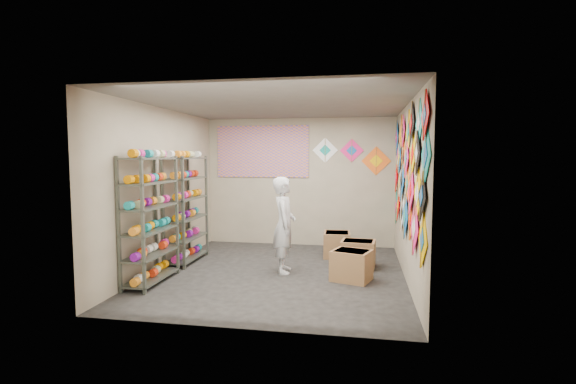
% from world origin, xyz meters
% --- Properties ---
extents(ground, '(4.50, 4.50, 0.00)m').
position_xyz_m(ground, '(0.00, 0.00, 0.00)').
color(ground, black).
extents(room_walls, '(4.50, 4.50, 4.50)m').
position_xyz_m(room_walls, '(0.00, 0.00, 1.64)').
color(room_walls, tan).
rests_on(room_walls, ground).
extents(shelf_rack_front, '(0.40, 1.10, 1.90)m').
position_xyz_m(shelf_rack_front, '(-1.78, -0.85, 0.95)').
color(shelf_rack_front, '#4C5147').
rests_on(shelf_rack_front, ground).
extents(shelf_rack_back, '(0.40, 1.10, 1.90)m').
position_xyz_m(shelf_rack_back, '(-1.78, 0.45, 0.95)').
color(shelf_rack_back, '#4C5147').
rests_on(shelf_rack_back, ground).
extents(string_spools, '(0.12, 2.36, 0.12)m').
position_xyz_m(string_spools, '(-1.78, -0.20, 1.05)').
color(string_spools, '#E82290').
rests_on(string_spools, ground).
extents(kite_wall_display, '(0.06, 4.36, 2.08)m').
position_xyz_m(kite_wall_display, '(1.98, -0.00, 1.65)').
color(kite_wall_display, '#FFC000').
rests_on(kite_wall_display, room_walls).
extents(back_wall_kites, '(1.62, 0.02, 0.79)m').
position_xyz_m(back_wall_kites, '(1.13, 2.24, 1.93)').
color(back_wall_kites, white).
rests_on(back_wall_kites, room_walls).
extents(poster, '(2.00, 0.01, 1.10)m').
position_xyz_m(poster, '(-0.80, 2.23, 2.00)').
color(poster, '#704FAB').
rests_on(poster, room_walls).
extents(shopkeeper, '(0.68, 0.55, 1.56)m').
position_xyz_m(shopkeeper, '(0.08, 0.07, 0.78)').
color(shopkeeper, silver).
rests_on(shopkeeper, ground).
extents(carton_a, '(0.67, 0.61, 0.46)m').
position_xyz_m(carton_a, '(1.18, -0.21, 0.23)').
color(carton_a, '#936240').
rests_on(carton_a, ground).
extents(carton_b, '(0.60, 0.51, 0.46)m').
position_xyz_m(carton_b, '(1.27, 0.57, 0.23)').
color(carton_b, '#936240').
rests_on(carton_b, ground).
extents(carton_c, '(0.51, 0.56, 0.47)m').
position_xyz_m(carton_c, '(0.87, 1.27, 0.23)').
color(carton_c, '#936240').
rests_on(carton_c, ground).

